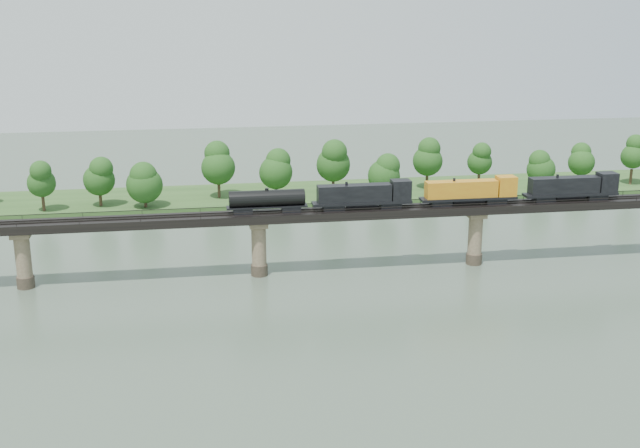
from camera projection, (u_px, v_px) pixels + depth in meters
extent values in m
plane|color=#3A4A3B|center=(278.00, 344.00, 114.69)|extent=(400.00, 400.00, 0.00)
cube|color=#284A1D|center=(240.00, 198.00, 195.21)|extent=(300.00, 24.00, 1.60)
cylinder|color=#473A2D|center=(26.00, 282.00, 136.80)|extent=(3.00, 3.00, 2.00)
cylinder|color=#887659|center=(23.00, 257.00, 135.57)|extent=(2.60, 2.60, 9.00)
cube|color=#887659|center=(21.00, 234.00, 134.48)|extent=(3.20, 3.20, 1.00)
cylinder|color=#473A2D|center=(259.00, 270.00, 142.91)|extent=(3.00, 3.00, 2.00)
cylinder|color=#887659|center=(259.00, 246.00, 141.68)|extent=(2.60, 2.60, 9.00)
cube|color=#887659|center=(258.00, 224.00, 140.59)|extent=(3.20, 3.20, 1.00)
cylinder|color=#473A2D|center=(474.00, 259.00, 149.03)|extent=(3.00, 3.00, 2.00)
cylinder|color=#887659|center=(475.00, 235.00, 147.80)|extent=(2.60, 2.60, 9.00)
cube|color=#887659|center=(476.00, 215.00, 146.71)|extent=(3.20, 3.20, 1.00)
cube|color=black|center=(258.00, 217.00, 140.25)|extent=(220.00, 5.00, 1.50)
cube|color=black|center=(259.00, 214.00, 139.31)|extent=(220.00, 0.12, 0.16)
cube|color=black|center=(258.00, 211.00, 140.74)|extent=(220.00, 0.12, 0.16)
cube|color=black|center=(259.00, 213.00, 137.58)|extent=(220.00, 0.10, 0.10)
cube|color=black|center=(257.00, 206.00, 142.14)|extent=(220.00, 0.10, 0.10)
cube|color=black|center=(259.00, 215.00, 137.67)|extent=(0.08, 0.08, 0.70)
cube|color=black|center=(257.00, 208.00, 142.23)|extent=(0.08, 0.08, 0.70)
cylinder|color=#382619|center=(43.00, 203.00, 179.47)|extent=(0.70, 0.70, 3.51)
sphere|color=#164012|center=(41.00, 183.00, 178.19)|extent=(6.31, 6.31, 6.31)
sphere|color=#164012|center=(40.00, 170.00, 177.39)|extent=(4.73, 4.73, 4.73)
cylinder|color=#382619|center=(101.00, 199.00, 183.75)|extent=(0.70, 0.70, 3.34)
sphere|color=#164012|center=(99.00, 180.00, 182.53)|extent=(7.18, 7.18, 7.18)
sphere|color=#164012|center=(98.00, 168.00, 181.77)|extent=(5.39, 5.39, 5.39)
cylinder|color=#382619|center=(145.00, 201.00, 182.83)|extent=(0.70, 0.70, 2.83)
sphere|color=#164012|center=(145.00, 185.00, 181.80)|extent=(8.26, 8.26, 8.26)
sphere|color=#164012|center=(144.00, 175.00, 181.16)|extent=(6.19, 6.19, 6.19)
cylinder|color=#382619|center=(219.00, 189.00, 191.47)|extent=(0.70, 0.70, 3.96)
sphere|color=#164012|center=(218.00, 168.00, 190.03)|extent=(8.07, 8.07, 8.07)
sphere|color=#164012|center=(218.00, 154.00, 189.13)|extent=(6.05, 6.05, 6.05)
cylinder|color=#382619|center=(276.00, 190.00, 192.18)|extent=(0.70, 0.70, 3.27)
sphere|color=#164012|center=(276.00, 172.00, 191.00)|extent=(8.03, 8.03, 8.03)
sphere|color=#164012|center=(276.00, 161.00, 190.25)|extent=(6.02, 6.02, 6.02)
cylinder|color=#382619|center=(333.00, 186.00, 195.36)|extent=(0.70, 0.70, 3.92)
sphere|color=#164012|center=(333.00, 165.00, 193.94)|extent=(8.29, 8.29, 8.29)
sphere|color=#164012|center=(333.00, 151.00, 193.05)|extent=(6.21, 6.21, 6.21)
cylinder|color=#382619|center=(384.00, 192.00, 190.55)|extent=(0.70, 0.70, 3.02)
sphere|color=#164012|center=(384.00, 176.00, 189.45)|extent=(7.74, 7.74, 7.74)
sphere|color=#164012|center=(384.00, 165.00, 188.76)|extent=(5.80, 5.80, 5.80)
cylinder|color=#382619|center=(427.00, 181.00, 200.70)|extent=(0.70, 0.70, 3.80)
sphere|color=#164012|center=(428.00, 161.00, 199.32)|extent=(7.47, 7.47, 7.47)
sphere|color=#164012|center=(428.00, 148.00, 198.46)|extent=(5.60, 5.60, 5.60)
cylinder|color=#382619|center=(479.00, 180.00, 203.07)|extent=(0.70, 0.70, 3.38)
sphere|color=#164012|center=(480.00, 162.00, 201.84)|extent=(6.23, 6.23, 6.23)
sphere|color=#164012|center=(480.00, 151.00, 201.07)|extent=(4.67, 4.67, 4.67)
cylinder|color=#382619|center=(540.00, 184.00, 199.69)|extent=(0.70, 0.70, 2.77)
sphere|color=#164012|center=(541.00, 169.00, 198.69)|extent=(7.04, 7.04, 7.04)
sphere|color=#164012|center=(542.00, 160.00, 198.06)|extent=(5.28, 5.28, 5.28)
cylinder|color=#382619|center=(580.00, 177.00, 206.62)|extent=(0.70, 0.70, 2.94)
sphere|color=#164012|center=(581.00, 162.00, 205.55)|extent=(6.73, 6.73, 6.73)
sphere|color=#164012|center=(582.00, 153.00, 204.88)|extent=(5.05, 5.05, 5.05)
cylinder|color=#382619|center=(631.00, 177.00, 205.04)|extent=(0.70, 0.70, 3.94)
sphere|color=#164012|center=(633.00, 156.00, 203.61)|extent=(6.17, 6.17, 6.17)
sphere|color=#164012|center=(634.00, 144.00, 202.71)|extent=(4.62, 4.62, 4.62)
cube|color=black|center=(596.00, 196.00, 149.57)|extent=(3.76, 2.26, 1.04)
cube|color=black|center=(544.00, 198.00, 147.99)|extent=(3.76, 2.26, 1.04)
cube|color=black|center=(570.00, 194.00, 148.60)|extent=(17.88, 2.82, 0.47)
cube|color=black|center=(564.00, 185.00, 147.91)|extent=(13.18, 2.54, 3.01)
cube|color=black|center=(607.00, 182.00, 149.13)|extent=(3.39, 2.82, 3.58)
cylinder|color=black|center=(570.00, 197.00, 148.74)|extent=(5.65, 1.32, 1.32)
cube|color=black|center=(495.00, 200.00, 146.55)|extent=(3.76, 2.26, 1.04)
cube|color=black|center=(441.00, 203.00, 144.97)|extent=(3.76, 2.26, 1.04)
cube|color=black|center=(468.00, 198.00, 145.58)|extent=(17.88, 2.82, 0.47)
cube|color=#C08417|center=(461.00, 189.00, 144.89)|extent=(13.18, 2.54, 3.01)
cube|color=#C08417|center=(506.00, 186.00, 146.11)|extent=(3.39, 2.82, 3.58)
cylinder|color=black|center=(468.00, 201.00, 145.72)|extent=(5.65, 1.32, 1.32)
cube|color=black|center=(390.00, 205.00, 143.53)|extent=(3.76, 2.26, 1.04)
cube|color=black|center=(333.00, 207.00, 141.95)|extent=(3.76, 2.26, 1.04)
cube|color=black|center=(362.00, 202.00, 142.56)|extent=(17.88, 2.82, 0.47)
cube|color=black|center=(354.00, 193.00, 141.87)|extent=(13.18, 2.54, 3.01)
cube|color=black|center=(401.00, 190.00, 143.08)|extent=(3.39, 2.82, 3.58)
cylinder|color=black|center=(362.00, 205.00, 142.70)|extent=(5.65, 1.32, 1.32)
cube|color=black|center=(291.00, 209.00, 140.80)|extent=(3.29, 2.07, 1.04)
cube|color=black|center=(243.00, 211.00, 139.50)|extent=(3.29, 2.07, 1.04)
cube|color=black|center=(267.00, 206.00, 139.98)|extent=(14.12, 2.26, 0.28)
cylinder|color=black|center=(267.00, 198.00, 139.57)|extent=(13.18, 2.82, 2.82)
cylinder|color=black|center=(267.00, 190.00, 139.16)|extent=(0.66, 0.66, 0.47)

